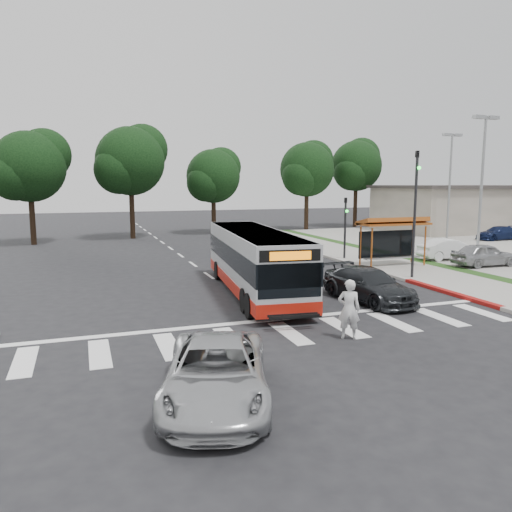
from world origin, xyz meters
name	(u,v)px	position (x,y,z in m)	size (l,w,h in m)	color
ground	(243,300)	(0.00, 0.00, 0.00)	(140.00, 140.00, 0.00)	black
sidewalk_east	(367,259)	(11.00, 8.00, 0.06)	(4.00, 40.00, 0.12)	gray
curb_east	(340,260)	(9.00, 8.00, 0.07)	(0.30, 40.00, 0.15)	#9E9991
curb_east_red	(450,293)	(9.00, -2.00, 0.08)	(0.32, 6.00, 0.15)	maroon
parking_lot	(490,247)	(23.00, 10.00, 0.05)	(18.00, 36.00, 0.10)	gray
commercial_building	(455,210)	(30.00, 22.00, 2.20)	(14.00, 10.00, 4.40)	#AC9F90
building_roof_cap	(457,187)	(30.00, 22.00, 4.55)	(14.60, 10.60, 0.30)	#383330
crosswalk_ladder	(290,333)	(0.00, -5.00, 0.01)	(18.00, 2.60, 0.01)	silver
bus_shelter	(392,227)	(10.80, 5.10, 2.35)	(4.20, 1.60, 2.86)	#A14E1A
traffic_signal_ne_tall	(415,204)	(9.60, 1.49, 3.88)	(0.18, 0.37, 6.50)	black
traffic_signal_ne_short	(345,222)	(9.60, 8.49, 2.48)	(0.18, 0.37, 4.00)	black
lot_light_front	(483,167)	(18.00, 6.00, 5.91)	(1.90, 0.35, 9.01)	gray
lot_light_mid	(450,171)	(24.00, 16.00, 5.91)	(1.90, 0.35, 9.01)	gray
tree_ne_a	(307,169)	(16.08, 28.06, 6.39)	(6.16, 5.74, 9.30)	black
tree_ne_b	(357,165)	(23.08, 30.06, 6.92)	(6.16, 5.74, 10.02)	black
tree_north_a	(131,160)	(-1.92, 26.07, 6.92)	(6.60, 6.15, 10.17)	black
tree_north_b	(214,175)	(6.07, 28.06, 5.66)	(5.72, 5.33, 8.43)	black
tree_north_c	(30,165)	(-9.92, 24.06, 6.29)	(6.16, 5.74, 9.30)	black
transit_bus	(254,262)	(0.89, 1.15, 1.41)	(2.36, 10.89, 2.81)	silver
pedestrian	(349,309)	(1.52, -6.14, 0.96)	(0.70, 0.46, 1.92)	silver
dark_sedan	(368,285)	(4.87, -1.92, 0.69)	(1.94, 4.78, 1.39)	black
silver_suv_south	(216,372)	(-3.62, -9.23, 0.69)	(2.28, 4.95, 1.37)	#A9ABAE
parked_car_0	(484,255)	(15.81, 3.13, 0.77)	(1.59, 3.95, 1.35)	#9A9C9F
parked_car_1	(450,249)	(15.66, 5.85, 0.76)	(1.39, 4.00, 1.32)	white
parked_car_3	(498,233)	(27.29, 13.54, 0.68)	(1.63, 4.00, 1.16)	#131D43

